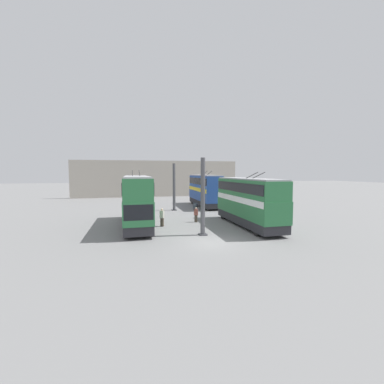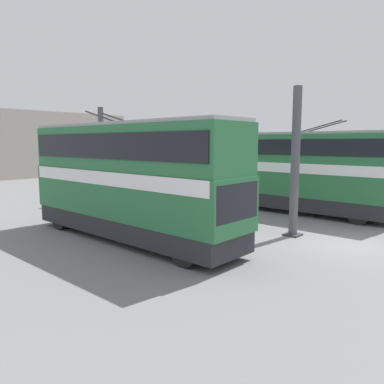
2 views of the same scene
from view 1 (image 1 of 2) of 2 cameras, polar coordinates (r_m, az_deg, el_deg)
The scene contains 10 objects.
ground_plane at distance 20.09m, azimuth 4.34°, elevation -11.11°, with size 240.00×240.00×0.00m, color slate.
depot_back_wall at distance 56.77m, azimuth -7.53°, elevation 2.95°, with size 0.50×36.00×7.88m.
support_column_near at distance 21.80m, azimuth 2.42°, elevation -1.37°, with size 0.70×0.70×6.60m.
support_column_far at distance 36.09m, azimuth -4.01°, elevation 0.93°, with size 0.70×0.70×6.60m.
bus_left_near at distance 26.09m, azimuth 12.33°, elevation -1.49°, with size 11.00×2.54×5.40m.
bus_left_far at distance 40.33m, azimuth 2.82°, elevation 0.78°, with size 10.62×2.54×5.56m.
bus_right_near at distance 25.85m, azimuth -12.19°, elevation -1.29°, with size 11.26×2.54×5.61m.
person_by_right_row at distance 25.71m, azimuth -6.68°, elevation -5.48°, with size 0.46×0.47×1.81m.
person_aisle_midway at distance 27.72m, azimuth 0.89°, elevation -4.97°, with size 0.38×0.48×1.62m.
oil_drum at distance 36.84m, azimuth 0.74°, elevation -3.24°, with size 0.66×0.66×0.92m.
Camera 1 is at (-18.41, 5.98, 5.38)m, focal length 24.00 mm.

